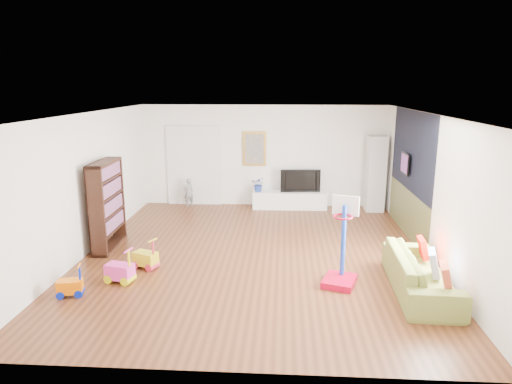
# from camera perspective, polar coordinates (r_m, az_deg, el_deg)

# --- Properties ---
(floor) EXTENTS (6.50, 7.50, 0.00)m
(floor) POSITION_cam_1_polar(r_m,az_deg,el_deg) (8.96, -0.16, -7.77)
(floor) COLOR brown
(floor) RESTS_ON ground
(ceiling) EXTENTS (6.50, 7.50, 0.00)m
(ceiling) POSITION_cam_1_polar(r_m,az_deg,el_deg) (8.38, -0.17, 9.73)
(ceiling) COLOR white
(ceiling) RESTS_ON ground
(wall_back) EXTENTS (6.50, 0.00, 2.70)m
(wall_back) POSITION_cam_1_polar(r_m,az_deg,el_deg) (12.25, 0.98, 4.53)
(wall_back) COLOR white
(wall_back) RESTS_ON ground
(wall_front) EXTENTS (6.50, 0.00, 2.70)m
(wall_front) POSITION_cam_1_polar(r_m,az_deg,el_deg) (4.99, -3.00, -8.78)
(wall_front) COLOR silver
(wall_front) RESTS_ON ground
(wall_left) EXTENTS (0.00, 7.50, 2.70)m
(wall_left) POSITION_cam_1_polar(r_m,az_deg,el_deg) (9.36, -20.45, 0.91)
(wall_left) COLOR silver
(wall_left) RESTS_ON ground
(wall_right) EXTENTS (0.00, 7.50, 2.70)m
(wall_right) POSITION_cam_1_polar(r_m,az_deg,el_deg) (8.97, 21.03, 0.36)
(wall_right) COLOR silver
(wall_right) RESTS_ON ground
(navy_accent) EXTENTS (0.01, 3.20, 1.70)m
(navy_accent) POSITION_cam_1_polar(r_m,az_deg,el_deg) (10.20, 18.89, 4.87)
(navy_accent) COLOR black
(navy_accent) RESTS_ON wall_right
(olive_wainscot) EXTENTS (0.01, 3.20, 1.00)m
(olive_wainscot) POSITION_cam_1_polar(r_m,az_deg,el_deg) (10.47, 18.34, -2.46)
(olive_wainscot) COLOR brown
(olive_wainscot) RESTS_ON wall_right
(doorway) EXTENTS (1.45, 0.06, 2.10)m
(doorway) POSITION_cam_1_polar(r_m,az_deg,el_deg) (12.49, -7.79, 3.18)
(doorway) COLOR white
(doorway) RESTS_ON ground
(painting_back) EXTENTS (0.62, 0.06, 0.92)m
(painting_back) POSITION_cam_1_polar(r_m,az_deg,el_deg) (12.19, -0.21, 5.44)
(painting_back) COLOR gold
(painting_back) RESTS_ON wall_back
(artwork_right) EXTENTS (0.04, 0.56, 0.46)m
(artwork_right) POSITION_cam_1_polar(r_m,az_deg,el_deg) (10.42, 18.14, 3.41)
(artwork_right) COLOR #7F3F8C
(artwork_right) RESTS_ON wall_right
(media_console) EXTENTS (1.96, 0.53, 0.45)m
(media_console) POSITION_cam_1_polar(r_m,az_deg,el_deg) (12.15, 4.21, -0.98)
(media_console) COLOR white
(media_console) RESTS_ON ground
(tall_cabinet) EXTENTS (0.46, 0.46, 1.95)m
(tall_cabinet) POSITION_cam_1_polar(r_m,az_deg,el_deg) (12.14, 14.73, 2.21)
(tall_cabinet) COLOR silver
(tall_cabinet) RESTS_ON ground
(bookshelf) EXTENTS (0.35, 1.22, 1.77)m
(bookshelf) POSITION_cam_1_polar(r_m,az_deg,el_deg) (9.53, -18.14, -1.57)
(bookshelf) COLOR black
(bookshelf) RESTS_ON ground
(sofa) EXTENTS (0.93, 2.19, 0.63)m
(sofa) POSITION_cam_1_polar(r_m,az_deg,el_deg) (7.79, 19.90, -9.46)
(sofa) COLOR olive
(sofa) RESTS_ON ground
(basketball_hoop) EXTENTS (0.68, 0.74, 1.47)m
(basketball_hoop) POSITION_cam_1_polar(r_m,az_deg,el_deg) (7.54, 10.60, -6.19)
(basketball_hoop) COLOR #B10324
(basketball_hoop) RESTS_ON ground
(ride_on_yellow) EXTENTS (0.49, 0.40, 0.56)m
(ride_on_yellow) POSITION_cam_1_polar(r_m,az_deg,el_deg) (8.46, -13.68, -7.45)
(ride_on_yellow) COLOR gold
(ride_on_yellow) RESTS_ON ground
(ride_on_orange) EXTENTS (0.42, 0.31, 0.50)m
(ride_on_orange) POSITION_cam_1_polar(r_m,az_deg,el_deg) (7.77, -22.28, -10.28)
(ride_on_orange) COLOR #F76E00
(ride_on_orange) RESTS_ON ground
(ride_on_pink) EXTENTS (0.49, 0.37, 0.59)m
(ride_on_pink) POSITION_cam_1_polar(r_m,az_deg,el_deg) (7.99, -16.72, -8.78)
(ride_on_pink) COLOR #F83BAE
(ride_on_pink) RESTS_ON ground
(child) EXTENTS (0.34, 0.32, 0.77)m
(child) POSITION_cam_1_polar(r_m,az_deg,el_deg) (12.38, -8.42, -0.07)
(child) COLOR gray
(child) RESTS_ON ground
(tv) EXTENTS (1.05, 0.24, 0.60)m
(tv) POSITION_cam_1_polar(r_m,az_deg,el_deg) (12.10, 5.52, 1.50)
(tv) COLOR black
(tv) RESTS_ON media_console
(vase_plant) EXTENTS (0.41, 0.37, 0.40)m
(vase_plant) POSITION_cam_1_polar(r_m,az_deg,el_deg) (12.04, 0.34, 1.00)
(vase_plant) COLOR #203A94
(vase_plant) RESTS_ON media_console
(pillow_left) EXTENTS (0.21, 0.43, 0.41)m
(pillow_left) POSITION_cam_1_polar(r_m,az_deg,el_deg) (7.24, 22.72, -9.92)
(pillow_left) COLOR #B44026
(pillow_left) RESTS_ON sofa
(pillow_center) EXTENTS (0.20, 0.41, 0.40)m
(pillow_center) POSITION_cam_1_polar(r_m,az_deg,el_deg) (7.74, 21.35, -8.28)
(pillow_center) COLOR silver
(pillow_center) RESTS_ON sofa
(pillow_right) EXTENTS (0.12, 0.36, 0.35)m
(pillow_right) POSITION_cam_1_polar(r_m,az_deg,el_deg) (8.36, 20.13, -6.57)
(pillow_right) COLOR #C80900
(pillow_right) RESTS_ON sofa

